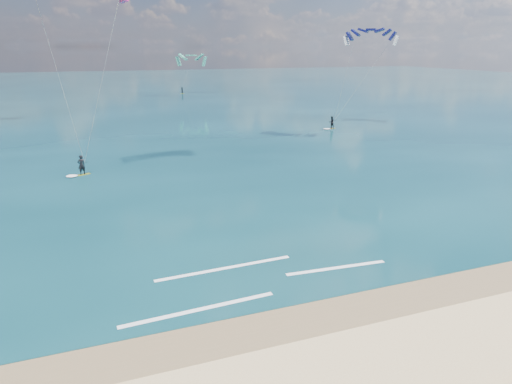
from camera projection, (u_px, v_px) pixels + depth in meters
ground at (145, 143)px, 50.40m from camera, size 320.00×320.00×0.00m
wet_sand_strip at (266, 327)px, 17.30m from camera, size 320.00×2.40×0.01m
sea at (111, 92)px, 107.65m from camera, size 320.00×200.00×0.04m
kitesurfer_main at (78, 68)px, 33.21m from camera, size 7.11×6.13×16.42m
kitesurfer_far at (352, 73)px, 56.01m from camera, size 8.33×5.87×13.34m
shoreline_foam at (250, 281)px, 20.62m from camera, size 12.79×3.64×0.01m
distant_kites at (21, 76)px, 81.28m from camera, size 56.80×42.15×11.22m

